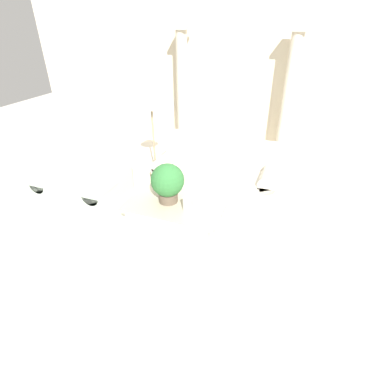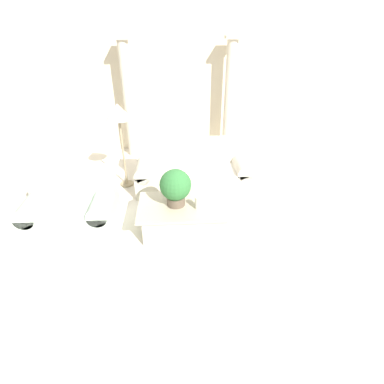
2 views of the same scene
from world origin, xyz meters
name	(u,v)px [view 1 (image 1 of 2)]	position (x,y,z in m)	size (l,w,h in m)	color
ground_plane	(195,216)	(0.00, 0.00, 0.00)	(16.00, 16.00, 0.00)	silver
wall_back	(245,72)	(0.00, 2.84, 1.60)	(10.00, 0.06, 3.20)	beige
sofa_long	(219,170)	(0.06, 0.97, 0.32)	(1.99, 0.91, 0.80)	beige
loveseat	(86,181)	(-1.77, -0.15, 0.33)	(1.22, 0.91, 0.80)	beige
coffee_table	(176,216)	(-0.14, -0.38, 0.22)	(1.29, 0.79, 0.42)	beige
potted_plant	(168,182)	(-0.25, -0.36, 0.72)	(0.43, 0.43, 0.53)	brown
pillar_candle	(187,204)	(0.05, -0.47, 0.52)	(0.09, 0.09, 0.18)	silver
floor_lamp	(151,104)	(-1.16, 1.03, 1.29)	(0.42, 0.42, 1.49)	gray
column_left	(182,91)	(-1.19, 2.45, 1.22)	(0.31, 0.31, 2.39)	beige
column_right	(288,100)	(0.91, 2.45, 1.22)	(0.31, 0.31, 2.39)	beige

